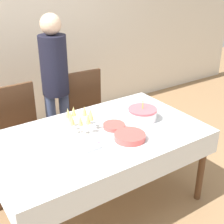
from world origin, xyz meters
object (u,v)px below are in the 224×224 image
at_px(plate_stack_main, 130,137).
at_px(champagne_tray, 80,120).
at_px(person_standing, 55,77).
at_px(dining_chair_far_left, 22,129).
at_px(plate_stack_dessert, 114,126).
at_px(dining_chair_far_right, 89,111).
at_px(birthday_cake, 142,114).

bearing_deg(plate_stack_main, champagne_tray, 125.29).
bearing_deg(person_standing, plate_stack_main, -84.88).
relative_size(champagne_tray, person_standing, 0.19).
bearing_deg(person_standing, dining_chair_far_left, -167.10).
relative_size(plate_stack_main, plate_stack_dessert, 1.34).
relative_size(champagne_tray, plate_stack_dessert, 1.59).
bearing_deg(plate_stack_dessert, person_standing, 96.70).
relative_size(dining_chair_far_right, champagne_tray, 3.18).
bearing_deg(person_standing, champagne_tray, -100.64).
bearing_deg(person_standing, plate_stack_dessert, -83.30).
distance_m(champagne_tray, plate_stack_dessert, 0.30).
distance_m(dining_chair_far_left, person_standing, 0.63).
bearing_deg(birthday_cake, plate_stack_dessert, 179.13).
bearing_deg(birthday_cake, champagne_tray, 166.69).
distance_m(dining_chair_far_right, champagne_tray, 0.91).
distance_m(dining_chair_far_left, dining_chair_far_right, 0.78).
xyz_separation_m(dining_chair_far_right, birthday_cake, (0.08, -0.83, 0.27)).
bearing_deg(birthday_cake, plate_stack_main, -144.08).
relative_size(birthday_cake, person_standing, 0.16).
bearing_deg(plate_stack_dessert, champagne_tray, 153.56).
xyz_separation_m(plate_stack_dessert, person_standing, (-0.11, 0.93, 0.20)).
height_order(birthday_cake, plate_stack_dessert, birthday_cake).
bearing_deg(dining_chair_far_right, person_standing, 163.36).
distance_m(plate_stack_main, plate_stack_dessert, 0.23).
height_order(champagne_tray, person_standing, person_standing).
bearing_deg(dining_chair_far_right, plate_stack_main, -102.54).
bearing_deg(birthday_cake, dining_chair_far_left, 135.83).
bearing_deg(plate_stack_main, dining_chair_far_left, 117.29).
xyz_separation_m(dining_chair_far_right, plate_stack_main, (-0.24, -1.06, 0.24)).
xyz_separation_m(plate_stack_main, plate_stack_dessert, (0.01, 0.23, -0.01)).
distance_m(champagne_tray, plate_stack_main, 0.45).
xyz_separation_m(birthday_cake, person_standing, (-0.41, 0.93, 0.17)).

